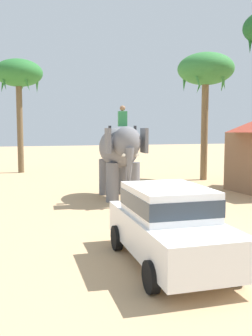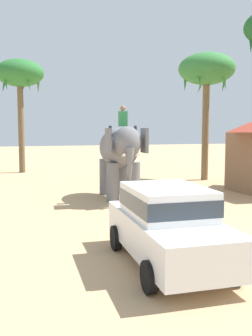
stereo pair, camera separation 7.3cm
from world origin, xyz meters
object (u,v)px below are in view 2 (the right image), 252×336
(elephant_with_mahout, at_px, (120,152))
(palm_tree_behind_elephant, at_px, (207,72))
(palm_tree_left_of_road, at_px, (20,76))
(car_sedan_foreground, at_px, (167,222))

(elephant_with_mahout, relative_size, palm_tree_behind_elephant, 0.54)
(elephant_with_mahout, bearing_deg, palm_tree_left_of_road, 107.59)
(car_sedan_foreground, xyz_separation_m, palm_tree_behind_elephant, (7.65, 12.09, 5.24))
(car_sedan_foreground, relative_size, palm_tree_behind_elephant, 0.57)
(elephant_with_mahout, xyz_separation_m, palm_tree_left_of_road, (-3.60, 11.35, 4.48))
(elephant_with_mahout, xyz_separation_m, palm_tree_behind_elephant, (6.42, 4.29, 4.18))
(car_sedan_foreground, height_order, elephant_with_mahout, elephant_with_mahout)
(car_sedan_foreground, distance_m, palm_tree_behind_elephant, 15.24)
(elephant_with_mahout, distance_m, palm_tree_behind_elephant, 8.78)
(palm_tree_behind_elephant, height_order, palm_tree_left_of_road, palm_tree_left_of_road)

